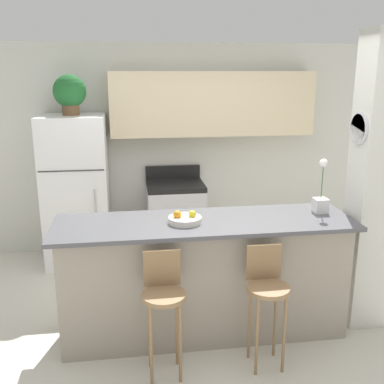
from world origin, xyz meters
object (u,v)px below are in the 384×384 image
(potted_plant_on_fridge, at_px, (70,93))
(orchid_vase, at_px, (321,198))
(bar_stool_right, at_px, (267,290))
(refrigerator, at_px, (76,191))
(stove_range, at_px, (176,218))
(fruit_bowl, at_px, (185,219))
(bar_stool_left, at_px, (163,297))
(trash_bin, at_px, (130,251))

(potted_plant_on_fridge, relative_size, orchid_vase, 0.93)
(bar_stool_right, bearing_deg, refrigerator, 125.95)
(stove_range, height_order, fruit_bowl, fruit_bowl)
(potted_plant_on_fridge, xyz_separation_m, fruit_bowl, (1.05, -1.74, -0.94))
(stove_range, distance_m, potted_plant_on_fridge, 1.92)
(stove_range, bearing_deg, bar_stool_right, -78.94)
(refrigerator, distance_m, bar_stool_left, 2.38)
(orchid_vase, distance_m, trash_bin, 2.37)
(refrigerator, xyz_separation_m, bar_stool_left, (0.83, -2.21, -0.25))
(bar_stool_right, distance_m, orchid_vase, 1.02)
(bar_stool_right, xyz_separation_m, orchid_vase, (0.65, 0.59, 0.53))
(stove_range, height_order, trash_bin, stove_range)
(stove_range, distance_m, bar_stool_right, 2.32)
(potted_plant_on_fridge, bearing_deg, fruit_bowl, -58.93)
(bar_stool_right, distance_m, trash_bin, 2.26)
(stove_range, bearing_deg, potted_plant_on_fridge, -177.00)
(bar_stool_right, distance_m, fruit_bowl, 0.85)
(refrigerator, height_order, potted_plant_on_fridge, potted_plant_on_fridge)
(fruit_bowl, bearing_deg, stove_range, 86.33)
(bar_stool_right, relative_size, fruit_bowl, 3.50)
(bar_stool_right, relative_size, orchid_vase, 2.00)
(stove_range, distance_m, orchid_vase, 2.13)
(fruit_bowl, bearing_deg, bar_stool_left, -114.80)
(stove_range, height_order, bar_stool_right, stove_range)
(potted_plant_on_fridge, bearing_deg, trash_bin, -22.43)
(orchid_vase, bearing_deg, bar_stool_left, -157.72)
(fruit_bowl, bearing_deg, bar_stool_right, -40.48)
(stove_range, bearing_deg, bar_stool_left, -98.41)
(potted_plant_on_fridge, height_order, fruit_bowl, potted_plant_on_fridge)
(orchid_vase, bearing_deg, potted_plant_on_fridge, 144.16)
(bar_stool_left, relative_size, orchid_vase, 2.00)
(stove_range, relative_size, orchid_vase, 2.25)
(refrigerator, xyz_separation_m, trash_bin, (0.59, -0.24, -0.68))
(refrigerator, bearing_deg, orchid_vase, -35.84)
(orchid_vase, distance_m, fruit_bowl, 1.22)
(bar_stool_left, bearing_deg, fruit_bowl, 65.20)
(refrigerator, distance_m, potted_plant_on_fridge, 1.12)
(bar_stool_right, bearing_deg, orchid_vase, 42.07)
(bar_stool_left, xyz_separation_m, potted_plant_on_fridge, (-0.83, 2.21, 1.37))
(refrigerator, xyz_separation_m, fruit_bowl, (1.05, -1.74, 0.18))
(bar_stool_left, distance_m, trash_bin, 2.03)
(potted_plant_on_fridge, relative_size, trash_bin, 1.17)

